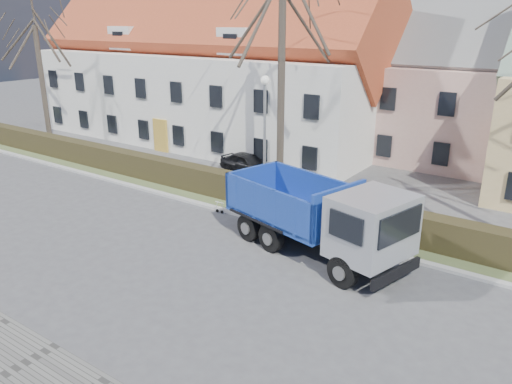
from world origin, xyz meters
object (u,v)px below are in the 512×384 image
Objects in this scene: parked_car_a at (248,163)px; cart_frame at (216,206)px; dump_truck at (310,213)px; streetlight at (265,139)px.

cart_frame is at bearing -150.08° from parked_car_a.
dump_truck reaches higher than parked_car_a.
streetlight is 3.94m from cart_frame.
cart_frame is at bearing -176.36° from dump_truck.
parked_car_a reaches higher than cart_frame.
dump_truck is 2.18× the size of parked_car_a.
streetlight is (-4.61, 3.76, 1.51)m from dump_truck.
dump_truck is at bearing -39.17° from streetlight.
streetlight reaches higher than dump_truck.
streetlight is at bearing 71.93° from cart_frame.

